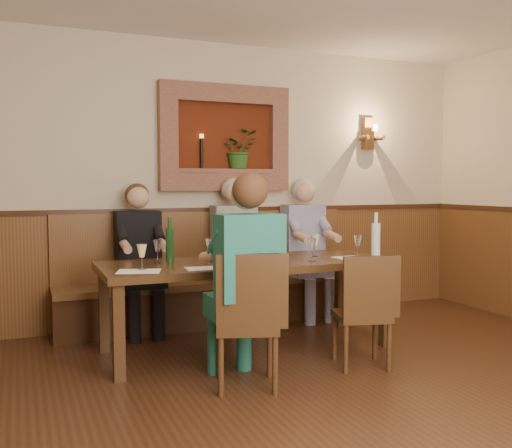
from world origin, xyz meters
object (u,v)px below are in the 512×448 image
at_px(person_bench_right, 307,260).
at_px(wine_bottle_green_b, 170,244).
at_px(bench, 212,291).
at_px(person_bench_mid, 237,264).
at_px(person_chair_front, 244,298).
at_px(chair_near_right, 362,334).
at_px(person_bench_left, 140,272).
at_px(dining_table, 247,270).
at_px(wine_bottle_green_a, 255,241).
at_px(chair_near_left, 247,348).
at_px(spittoon_bucket, 254,247).
at_px(water_bottle, 376,240).

distance_m(person_bench_right, wine_bottle_green_b, 1.75).
height_order(bench, wine_bottle_green_b, wine_bottle_green_b).
xyz_separation_m(person_bench_mid, person_chair_front, (-0.56, -1.61, 0.01)).
relative_size(chair_near_right, person_bench_left, 0.62).
xyz_separation_m(chair_near_right, wine_bottle_green_b, (-1.24, 0.95, 0.65)).
height_order(dining_table, person_chair_front, person_chair_front).
relative_size(person_chair_front, wine_bottle_green_a, 3.70).
distance_m(chair_near_right, wine_bottle_green_a, 1.16).
relative_size(person_bench_right, wine_bottle_green_a, 3.65).
bearing_deg(chair_near_left, spittoon_bucket, 82.18).
bearing_deg(person_chair_front, chair_near_right, 1.18).
height_order(wine_bottle_green_a, water_bottle, same).
bearing_deg(person_chair_front, water_bottle, 18.08).
relative_size(person_bench_left, wine_bottle_green_b, 3.81).
xyz_separation_m(person_bench_mid, water_bottle, (0.82, -1.16, 0.31)).
distance_m(dining_table, person_chair_front, 0.85).
bearing_deg(person_bench_right, wine_bottle_green_b, -158.24).
bearing_deg(person_chair_front, bench, 79.06).
height_order(person_bench_mid, person_bench_right, person_bench_mid).
xyz_separation_m(bench, spittoon_bucket, (0.00, -1.08, 0.55)).
xyz_separation_m(person_bench_mid, spittoon_bucket, (-0.23, -0.97, 0.28)).
distance_m(chair_near_right, spittoon_bucket, 1.09).
distance_m(chair_near_right, person_bench_left, 2.12).
relative_size(person_bench_right, spittoon_bucket, 5.60).
bearing_deg(bench, spittoon_bucket, -89.93).
bearing_deg(wine_bottle_green_b, wine_bottle_green_a, -14.76).
height_order(chair_near_right, person_bench_left, person_bench_left).
relative_size(person_bench_left, person_chair_front, 0.95).
distance_m(dining_table, wine_bottle_green_b, 0.67).
bearing_deg(person_chair_front, dining_table, 66.82).
distance_m(bench, person_bench_right, 1.04).
xyz_separation_m(chair_near_left, person_bench_left, (-0.39, 1.67, 0.30)).
bearing_deg(person_chair_front, person_bench_right, 50.46).
height_order(chair_near_left, wine_bottle_green_b, wine_bottle_green_b).
xyz_separation_m(dining_table, chair_near_left, (-0.34, -0.83, -0.40)).
relative_size(person_bench_left, person_bench_mid, 0.96).
bearing_deg(wine_bottle_green_b, chair_near_left, -75.42).
xyz_separation_m(chair_near_left, person_bench_right, (1.34, 1.67, 0.32)).
bearing_deg(person_bench_left, bench, 8.22).
height_order(chair_near_left, person_bench_right, person_bench_right).
xyz_separation_m(person_chair_front, spittoon_bucket, (0.33, 0.64, 0.27)).
bearing_deg(chair_near_right, wine_bottle_green_b, 158.34).
relative_size(bench, wine_bottle_green_a, 7.58).
bearing_deg(person_bench_right, person_chair_front, -129.54).
relative_size(bench, chair_near_right, 3.47).
distance_m(dining_table, chair_near_right, 1.07).
height_order(dining_table, person_bench_mid, person_bench_mid).
bearing_deg(wine_bottle_green_b, bench, 50.95).
bearing_deg(person_chair_front, wine_bottle_green_a, 62.84).
bearing_deg(chair_near_right, person_bench_left, 146.31).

